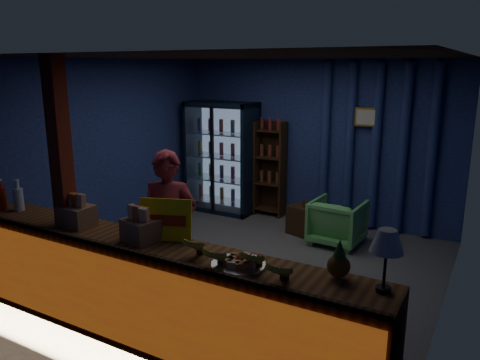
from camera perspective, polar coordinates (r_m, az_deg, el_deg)
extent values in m
plane|color=#515154|center=(6.12, 1.10, -10.31)|extent=(4.60, 4.60, 0.00)
plane|color=navy|center=(7.68, 9.04, 4.65)|extent=(4.60, 0.00, 4.60)
plane|color=navy|center=(3.98, -14.18, -4.14)|extent=(4.60, 0.00, 4.60)
plane|color=navy|center=(7.08, -15.46, 3.55)|extent=(0.00, 4.40, 4.40)
plane|color=navy|center=(5.07, 24.68, -1.16)|extent=(0.00, 4.40, 4.40)
plane|color=#472D19|center=(5.59, 1.22, 14.84)|extent=(4.60, 4.60, 0.00)
cube|color=brown|center=(4.50, -10.85, -13.20)|extent=(4.40, 0.55, 0.95)
cube|color=red|center=(4.31, -13.42, -14.61)|extent=(4.35, 0.02, 0.81)
cube|color=#3C2A13|center=(4.11, -13.62, -8.41)|extent=(4.40, 0.04, 0.04)
cube|color=maroon|center=(4.92, -20.66, -1.18)|extent=(0.16, 0.16, 2.60)
cube|color=black|center=(8.34, -1.26, 3.08)|extent=(1.20, 0.06, 1.90)
cube|color=black|center=(8.42, -5.54, 3.13)|extent=(0.06, 0.60, 1.90)
cube|color=black|center=(7.83, 1.31, 2.38)|extent=(0.06, 0.60, 1.90)
cube|color=black|center=(7.99, -2.30, 9.19)|extent=(1.20, 0.60, 0.08)
cube|color=black|center=(8.33, -2.18, -3.38)|extent=(1.20, 0.60, 0.08)
cube|color=#99B2D8|center=(8.30, -1.44, 3.03)|extent=(1.08, 0.02, 1.74)
cube|color=white|center=(7.88, -3.32, 2.43)|extent=(1.12, 0.02, 1.78)
cube|color=black|center=(7.86, -3.39, 2.41)|extent=(0.05, 0.05, 1.80)
cube|color=silver|center=(8.30, -2.19, -2.52)|extent=(1.08, 0.48, 0.02)
cylinder|color=#A52C17|center=(8.50, -4.78, -1.25)|extent=(0.07, 0.07, 0.22)
cylinder|color=#1C7223|center=(8.38, -3.51, -1.45)|extent=(0.07, 0.07, 0.22)
cylinder|color=#B3861B|center=(8.26, -2.20, -1.66)|extent=(0.07, 0.07, 0.22)
cylinder|color=navy|center=(8.15, -0.85, -1.87)|extent=(0.07, 0.07, 0.22)
cylinder|color=maroon|center=(8.04, 0.53, -2.08)|extent=(0.07, 0.07, 0.22)
cube|color=silver|center=(8.19, -2.22, 0.16)|extent=(1.08, 0.48, 0.02)
cylinder|color=#1C7223|center=(8.40, -4.83, 1.38)|extent=(0.07, 0.07, 0.22)
cylinder|color=#B3861B|center=(8.28, -3.55, 1.22)|extent=(0.07, 0.07, 0.22)
cylinder|color=navy|center=(8.16, -2.22, 1.05)|extent=(0.07, 0.07, 0.22)
cylinder|color=maroon|center=(8.05, -0.86, 0.88)|extent=(0.07, 0.07, 0.22)
cylinder|color=#A52C17|center=(7.94, 0.54, 0.70)|extent=(0.07, 0.07, 0.22)
cube|color=silver|center=(8.11, -2.24, 2.91)|extent=(1.08, 0.48, 0.02)
cylinder|color=#B3861B|center=(8.33, -4.89, 4.07)|extent=(0.07, 0.07, 0.22)
cylinder|color=navy|center=(8.20, -3.59, 3.95)|extent=(0.07, 0.07, 0.22)
cylinder|color=maroon|center=(8.08, -2.25, 3.82)|extent=(0.07, 0.07, 0.22)
cylinder|color=#A52C17|center=(7.97, -0.87, 3.68)|extent=(0.07, 0.07, 0.22)
cylinder|color=#1C7223|center=(7.86, 0.54, 3.54)|extent=(0.07, 0.07, 0.22)
cube|color=silver|center=(8.04, -2.27, 5.71)|extent=(1.08, 0.48, 0.02)
cylinder|color=navy|center=(8.27, -4.95, 6.80)|extent=(0.07, 0.07, 0.22)
cylinder|color=maroon|center=(8.15, -3.63, 6.72)|extent=(0.07, 0.07, 0.22)
cylinder|color=#A52C17|center=(8.03, -2.28, 6.63)|extent=(0.07, 0.07, 0.22)
cylinder|color=#1C7223|center=(7.91, -0.88, 6.54)|extent=(0.07, 0.07, 0.22)
cylinder|color=#B3861B|center=(7.80, 0.55, 6.43)|extent=(0.07, 0.07, 0.22)
cube|color=#3C2A13|center=(8.00, 4.09, 1.50)|extent=(0.50, 0.02, 1.60)
cube|color=#3C2A13|center=(7.99, 2.17, 1.50)|extent=(0.03, 0.28, 1.60)
cube|color=#3C2A13|center=(7.79, 5.23, 1.14)|extent=(0.03, 0.28, 1.60)
cube|color=#3C2A13|center=(8.07, 3.60, -3.54)|extent=(0.46, 0.26, 0.02)
cube|color=#3C2A13|center=(7.94, 3.65, -0.44)|extent=(0.46, 0.26, 0.02)
cube|color=#3C2A13|center=(7.85, 3.70, 2.75)|extent=(0.46, 0.26, 0.02)
cube|color=#3C2A13|center=(7.77, 3.75, 6.01)|extent=(0.46, 0.26, 0.02)
cylinder|color=navy|center=(7.56, 10.30, 4.45)|extent=(0.14, 0.14, 2.50)
cylinder|color=navy|center=(7.44, 13.20, 4.16)|extent=(0.14, 0.14, 2.50)
cylinder|color=navy|center=(7.34, 16.20, 3.85)|extent=(0.14, 0.14, 2.50)
cylinder|color=navy|center=(7.26, 19.26, 3.52)|extent=(0.14, 0.14, 2.50)
cylinder|color=navy|center=(7.20, 22.38, 3.17)|extent=(0.14, 0.14, 2.50)
cube|color=gold|center=(7.28, 15.20, 7.41)|extent=(0.36, 0.03, 0.28)
cube|color=silver|center=(7.26, 15.16, 7.40)|extent=(0.30, 0.01, 0.22)
imported|color=maroon|center=(4.94, -8.66, -6.02)|extent=(0.72, 0.62, 1.67)
imported|color=#5FBE61|center=(6.85, 11.78, -5.02)|extent=(0.73, 0.75, 0.65)
cube|color=#3C2A13|center=(7.16, 7.97, -4.91)|extent=(0.56, 0.47, 0.44)
cylinder|color=#3C2A13|center=(7.08, 8.04, -2.89)|extent=(0.09, 0.09, 0.09)
cube|color=yellow|center=(4.28, -9.07, -4.82)|extent=(0.48, 0.26, 0.39)
cube|color=#A8240B|center=(4.27, -9.24, -4.89)|extent=(0.39, 0.17, 0.10)
cylinder|color=#A8240B|center=(5.76, -27.06, -2.07)|extent=(0.11, 0.11, 0.25)
cylinder|color=#A8240B|center=(5.72, -27.25, -0.40)|extent=(0.05, 0.05, 0.10)
cylinder|color=silver|center=(5.65, -25.38, -2.15)|extent=(0.11, 0.11, 0.25)
cylinder|color=silver|center=(5.61, -25.56, -0.45)|extent=(0.05, 0.05, 0.10)
cylinder|color=white|center=(5.60, -25.61, -0.04)|extent=(0.05, 0.05, 0.02)
cube|color=#A77C51|center=(4.91, -19.27, -4.14)|extent=(0.32, 0.26, 0.20)
cube|color=orange|center=(4.92, -20.03, -2.13)|extent=(0.08, 0.06, 0.13)
cube|color=orange|center=(4.86, -19.42, -2.26)|extent=(0.08, 0.06, 0.13)
cube|color=orange|center=(4.80, -18.80, -2.40)|extent=(0.08, 0.06, 0.13)
cube|color=#A77C51|center=(4.34, -11.99, -5.98)|extent=(0.36, 0.32, 0.20)
cube|color=orange|center=(4.35, -12.70, -3.69)|extent=(0.09, 0.07, 0.13)
cube|color=orange|center=(4.29, -12.10, -3.90)|extent=(0.09, 0.07, 0.13)
cube|color=orange|center=(4.23, -11.48, -4.13)|extent=(0.09, 0.07, 0.13)
cylinder|color=silver|center=(3.76, -0.19, -10.29)|extent=(0.44, 0.44, 0.02)
cube|color=orange|center=(3.71, 0.98, -10.05)|extent=(0.10, 0.07, 0.05)
cube|color=orange|center=(3.77, 1.09, -9.65)|extent=(0.12, 0.12, 0.05)
cube|color=orange|center=(3.82, 0.46, -9.34)|extent=(0.07, 0.10, 0.05)
cube|color=orange|center=(3.82, -0.54, -9.29)|extent=(0.12, 0.12, 0.05)
cube|color=orange|center=(3.79, -1.34, -9.53)|extent=(0.10, 0.07, 0.05)
cube|color=orange|center=(3.73, -1.49, -9.92)|extent=(0.12, 0.12, 0.05)
cube|color=orange|center=(3.68, -0.87, -10.25)|extent=(0.07, 0.10, 0.05)
cube|color=orange|center=(3.67, 0.17, -10.31)|extent=(0.12, 0.12, 0.05)
cylinder|color=black|center=(3.52, 17.06, -12.61)|extent=(0.11, 0.11, 0.04)
cylinder|color=black|center=(3.45, 17.25, -10.18)|extent=(0.02, 0.02, 0.33)
cone|color=white|center=(3.38, 17.49, -7.09)|extent=(0.24, 0.24, 0.16)
sphere|color=#8F591A|center=(3.61, 11.94, -10.24)|extent=(0.17, 0.17, 0.17)
cone|color=#265C1F|center=(3.55, 12.05, -8.10)|extent=(0.10, 0.10, 0.14)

